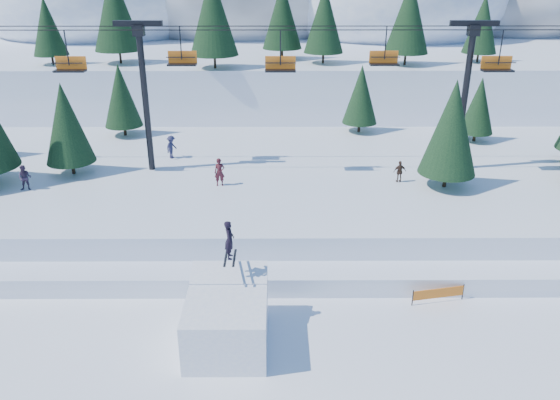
{
  "coord_description": "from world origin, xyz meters",
  "views": [
    {
      "loc": [
        0.08,
        -19.22,
        16.07
      ],
      "look_at": [
        0.21,
        6.0,
        5.2
      ],
      "focal_mm": 35.0,
      "sensor_mm": 36.0,
      "label": 1
    }
  ],
  "objects_px": {
    "chairlift": "(284,74)",
    "banner_far": "(424,280)",
    "banner_near": "(438,293)",
    "jump_kicker": "(227,318)"
  },
  "relations": [
    {
      "from": "chairlift",
      "to": "banner_near",
      "type": "relative_size",
      "value": 16.72
    },
    {
      "from": "jump_kicker",
      "to": "banner_far",
      "type": "xyz_separation_m",
      "value": [
        10.18,
        4.51,
        -0.8
      ]
    },
    {
      "from": "jump_kicker",
      "to": "chairlift",
      "type": "height_order",
      "value": "chairlift"
    },
    {
      "from": "banner_near",
      "to": "banner_far",
      "type": "bearing_deg",
      "value": 106.52
    },
    {
      "from": "chairlift",
      "to": "banner_near",
      "type": "bearing_deg",
      "value": -59.87
    },
    {
      "from": "banner_far",
      "to": "banner_near",
      "type": "bearing_deg",
      "value": -73.48
    },
    {
      "from": "chairlift",
      "to": "banner_far",
      "type": "relative_size",
      "value": 16.57
    },
    {
      "from": "jump_kicker",
      "to": "banner_near",
      "type": "xyz_separation_m",
      "value": [
        10.57,
        3.19,
        -0.8
      ]
    },
    {
      "from": "banner_near",
      "to": "banner_far",
      "type": "xyz_separation_m",
      "value": [
        -0.39,
        1.32,
        0.0
      ]
    },
    {
      "from": "jump_kicker",
      "to": "banner_far",
      "type": "bearing_deg",
      "value": 23.88
    }
  ]
}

